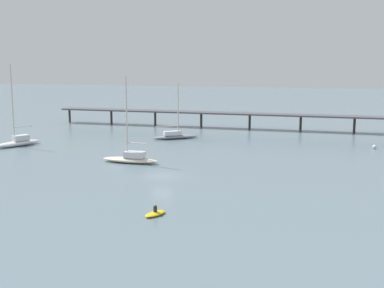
{
  "coord_description": "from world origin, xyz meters",
  "views": [
    {
      "loc": [
        18.58,
        -60.29,
        14.87
      ],
      "look_at": [
        0.0,
        16.14,
        1.5
      ],
      "focal_mm": 47.61,
      "sensor_mm": 36.0,
      "label": 1
    }
  ],
  "objects_px": {
    "sailboat_white": "(18,141)",
    "sailboat_gray": "(175,135)",
    "sailboat_cream": "(131,158)",
    "dinghy_yellow": "(155,213)",
    "mooring_buoy_mid": "(374,147)",
    "pier": "(275,112)"
  },
  "relations": [
    {
      "from": "sailboat_cream",
      "to": "dinghy_yellow",
      "type": "xyz_separation_m",
      "value": [
        10.91,
        -22.76,
        -0.54
      ]
    },
    {
      "from": "sailboat_cream",
      "to": "dinghy_yellow",
      "type": "relative_size",
      "value": 4.43
    },
    {
      "from": "sailboat_cream",
      "to": "pier",
      "type": "bearing_deg",
      "value": 66.06
    },
    {
      "from": "sailboat_white",
      "to": "dinghy_yellow",
      "type": "xyz_separation_m",
      "value": [
        34.61,
        -31.4,
        -0.64
      ]
    },
    {
      "from": "mooring_buoy_mid",
      "to": "dinghy_yellow",
      "type": "bearing_deg",
      "value": -119.45
    },
    {
      "from": "sailboat_white",
      "to": "sailboat_gray",
      "type": "relative_size",
      "value": 1.34
    },
    {
      "from": "sailboat_white",
      "to": "sailboat_gray",
      "type": "distance_m",
      "value": 27.74
    },
    {
      "from": "pier",
      "to": "mooring_buoy_mid",
      "type": "distance_m",
      "value": 26.06
    },
    {
      "from": "pier",
      "to": "sailboat_cream",
      "type": "height_order",
      "value": "sailboat_cream"
    },
    {
      "from": "sailboat_white",
      "to": "dinghy_yellow",
      "type": "bearing_deg",
      "value": -42.22
    },
    {
      "from": "sailboat_gray",
      "to": "dinghy_yellow",
      "type": "xyz_separation_m",
      "value": [
        10.61,
        -45.31,
        -0.47
      ]
    },
    {
      "from": "sailboat_white",
      "to": "pier",
      "type": "bearing_deg",
      "value": 36.35
    },
    {
      "from": "pier",
      "to": "sailboat_white",
      "type": "distance_m",
      "value": 50.86
    },
    {
      "from": "pier",
      "to": "dinghy_yellow",
      "type": "height_order",
      "value": "pier"
    },
    {
      "from": "sailboat_white",
      "to": "dinghy_yellow",
      "type": "height_order",
      "value": "sailboat_white"
    },
    {
      "from": "sailboat_white",
      "to": "sailboat_gray",
      "type": "height_order",
      "value": "sailboat_white"
    },
    {
      "from": "sailboat_cream",
      "to": "mooring_buoy_mid",
      "type": "xyz_separation_m",
      "value": [
        35.13,
        20.14,
        -0.41
      ]
    },
    {
      "from": "pier",
      "to": "dinghy_yellow",
      "type": "bearing_deg",
      "value": -95.84
    },
    {
      "from": "pier",
      "to": "sailboat_white",
      "type": "relative_size",
      "value": 5.47
    },
    {
      "from": "sailboat_gray",
      "to": "mooring_buoy_mid",
      "type": "bearing_deg",
      "value": -3.94
    },
    {
      "from": "mooring_buoy_mid",
      "to": "sailboat_gray",
      "type": "bearing_deg",
      "value": 176.06
    },
    {
      "from": "sailboat_cream",
      "to": "dinghy_yellow",
      "type": "bearing_deg",
      "value": -64.39
    }
  ]
}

